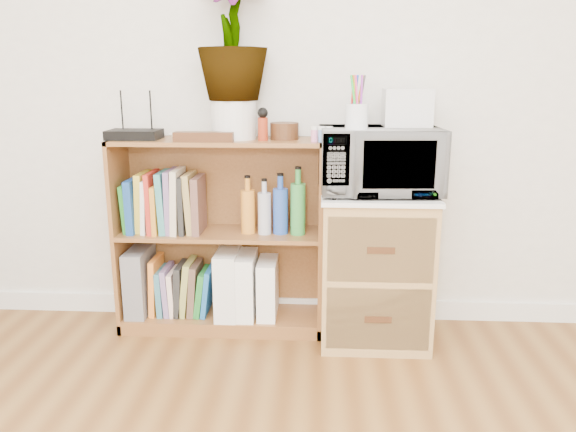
{
  "coord_description": "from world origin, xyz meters",
  "views": [
    {
      "loc": [
        0.13,
        -0.52,
        1.25
      ],
      "look_at": [
        -0.01,
        1.95,
        0.62
      ],
      "focal_mm": 35.0,
      "sensor_mm": 36.0,
      "label": 1
    }
  ],
  "objects": [
    {
      "name": "skirting_board",
      "position": [
        0.0,
        2.24,
        0.05
      ],
      "size": [
        4.0,
        0.02,
        0.1
      ],
      "primitive_type": "cube",
      "color": "white",
      "rests_on": "ground"
    },
    {
      "name": "bookshelf",
      "position": [
        -0.35,
        2.1,
        0.47
      ],
      "size": [
        1.0,
        0.3,
        0.95
      ],
      "primitive_type": "cube",
      "color": "brown",
      "rests_on": "ground"
    },
    {
      "name": "wicker_unit",
      "position": [
        0.4,
        2.02,
        0.35
      ],
      "size": [
        0.5,
        0.45,
        0.7
      ],
      "primitive_type": "cube",
      "color": "#9E7542",
      "rests_on": "ground"
    },
    {
      "name": "microwave",
      "position": [
        0.4,
        2.02,
        0.87
      ],
      "size": [
        0.56,
        0.39,
        0.3
      ],
      "primitive_type": "imported",
      "rotation": [
        0.0,
        0.0,
        0.06
      ],
      "color": "silver",
      "rests_on": "wicker_unit"
    },
    {
      "name": "pen_cup",
      "position": [
        0.29,
        1.95,
        1.07
      ],
      "size": [
        0.1,
        0.1,
        0.11
      ],
      "primitive_type": "cylinder",
      "color": "silver",
      "rests_on": "microwave"
    },
    {
      "name": "small_appliance",
      "position": [
        0.52,
        2.1,
        1.1
      ],
      "size": [
        0.21,
        0.18,
        0.17
      ],
      "primitive_type": "cube",
      "color": "silver",
      "rests_on": "microwave"
    },
    {
      "name": "router",
      "position": [
        -0.74,
        2.08,
        0.97
      ],
      "size": [
        0.24,
        0.16,
        0.04
      ],
      "primitive_type": "cube",
      "color": "black",
      "rests_on": "bookshelf"
    },
    {
      "name": "white_bowl",
      "position": [
        -0.5,
        2.07,
        0.97
      ],
      "size": [
        0.13,
        0.13,
        0.03
      ],
      "primitive_type": "imported",
      "color": "white",
      "rests_on": "bookshelf"
    },
    {
      "name": "plant_pot",
      "position": [
        -0.27,
        2.12,
        1.04
      ],
      "size": [
        0.21,
        0.21,
        0.18
      ],
      "primitive_type": "cylinder",
      "color": "silver",
      "rests_on": "bookshelf"
    },
    {
      "name": "potted_plant",
      "position": [
        -0.27,
        2.12,
        1.42
      ],
      "size": [
        0.33,
        0.33,
        0.59
      ],
      "primitive_type": "imported",
      "color": "#337B31",
      "rests_on": "plant_pot"
    },
    {
      "name": "trinket_box",
      "position": [
        -0.39,
        2.0,
        0.97
      ],
      "size": [
        0.27,
        0.07,
        0.04
      ],
      "primitive_type": "cube",
      "color": "#3B2210",
      "rests_on": "bookshelf"
    },
    {
      "name": "kokeshi_doll",
      "position": [
        -0.13,
        2.06,
        1.0
      ],
      "size": [
        0.05,
        0.05,
        0.1
      ],
      "primitive_type": "cylinder",
      "color": "maroon",
      "rests_on": "bookshelf"
    },
    {
      "name": "wooden_bowl",
      "position": [
        -0.04,
        2.11,
        0.99
      ],
      "size": [
        0.13,
        0.13,
        0.08
      ],
      "primitive_type": "cylinder",
      "color": "#391F0F",
      "rests_on": "bookshelf"
    },
    {
      "name": "paint_jars",
      "position": [
        0.14,
        2.01,
        0.98
      ],
      "size": [
        0.11,
        0.04,
        0.06
      ],
      "primitive_type": "cube",
      "color": "pink",
      "rests_on": "bookshelf"
    },
    {
      "name": "file_box",
      "position": [
        -0.77,
        2.1,
        0.24
      ],
      "size": [
        0.1,
        0.26,
        0.33
      ],
      "primitive_type": "cube",
      "color": "slate",
      "rests_on": "bookshelf"
    },
    {
      "name": "magazine_holder_left",
      "position": [
        -0.32,
        2.09,
        0.24
      ],
      "size": [
        0.11,
        0.27,
        0.33
      ],
      "primitive_type": "cube",
      "color": "white",
      "rests_on": "bookshelf"
    },
    {
      "name": "magazine_holder_mid",
      "position": [
        -0.23,
        2.09,
        0.23
      ],
      "size": [
        0.1,
        0.25,
        0.32
      ],
      "primitive_type": "cube",
      "color": "white",
      "rests_on": "bookshelf"
    },
    {
      "name": "magazine_holder_right",
      "position": [
        -0.12,
        2.09,
        0.21
      ],
      "size": [
        0.09,
        0.23,
        0.29
      ],
      "primitive_type": "cube",
      "color": "white",
      "rests_on": "bookshelf"
    },
    {
      "name": "cookbooks",
      "position": [
        -0.62,
        2.1,
        0.64
      ],
      "size": [
        0.38,
        0.2,
        0.31
      ],
      "color": "#228127",
      "rests_on": "bookshelf"
    },
    {
      "name": "liquor_bottles",
      "position": [
        -0.01,
        2.1,
        0.64
      ],
      "size": [
        0.46,
        0.07,
        0.32
      ],
      "color": "orange",
      "rests_on": "bookshelf"
    },
    {
      "name": "lower_books",
      "position": [
        -0.56,
        2.1,
        0.2
      ],
      "size": [
        0.31,
        0.19,
        0.29
      ],
      "color": "orange",
      "rests_on": "bookshelf"
    }
  ]
}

